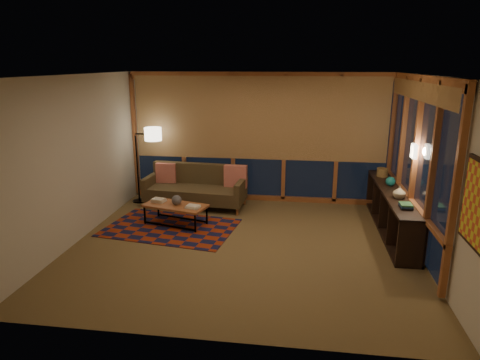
# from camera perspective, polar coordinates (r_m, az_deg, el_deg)

# --- Properties ---
(floor) EXTENTS (5.50, 5.00, 0.01)m
(floor) POSITION_cam_1_polar(r_m,az_deg,el_deg) (7.05, 0.39, -8.71)
(floor) COLOR brown
(floor) RESTS_ON ground
(ceiling) EXTENTS (5.50, 5.00, 0.01)m
(ceiling) POSITION_cam_1_polar(r_m,az_deg,el_deg) (6.44, 0.44, 13.81)
(ceiling) COLOR beige
(ceiling) RESTS_ON walls
(walls) EXTENTS (5.51, 5.01, 2.70)m
(walls) POSITION_cam_1_polar(r_m,az_deg,el_deg) (6.61, 0.42, 2.03)
(walls) COLOR beige
(walls) RESTS_ON floor
(window_wall_back) EXTENTS (5.30, 0.16, 2.60)m
(window_wall_back) POSITION_cam_1_polar(r_m,az_deg,el_deg) (8.98, 2.48, 5.58)
(window_wall_back) COLOR #A55C34
(window_wall_back) RESTS_ON walls
(window_wall_right) EXTENTS (0.16, 3.70, 2.60)m
(window_wall_right) POSITION_cam_1_polar(r_m,az_deg,el_deg) (7.37, 22.21, 2.28)
(window_wall_right) COLOR #A55C34
(window_wall_right) RESTS_ON walls
(wall_art) EXTENTS (0.06, 0.74, 0.94)m
(wall_art) POSITION_cam_1_polar(r_m,az_deg,el_deg) (5.10, 29.06, -2.87)
(wall_art) COLOR #CC4524
(wall_art) RESTS_ON walls
(wall_sconce) EXTENTS (0.12, 0.18, 0.22)m
(wall_sconce) POSITION_cam_1_polar(r_m,az_deg,el_deg) (7.18, 22.19, 3.58)
(wall_sconce) COLOR white
(wall_sconce) RESTS_ON walls
(sofa) EXTENTS (2.09, 0.98, 0.83)m
(sofa) POSITION_cam_1_polar(r_m,az_deg,el_deg) (8.81, -6.00, -0.93)
(sofa) COLOR brown
(sofa) RESTS_ON floor
(pillow_left) EXTENTS (0.42, 0.16, 0.42)m
(pillow_left) POSITION_cam_1_polar(r_m,az_deg,el_deg) (9.17, -9.83, 0.92)
(pillow_left) COLOR red
(pillow_left) RESTS_ON sofa
(pillow_right) EXTENTS (0.47, 0.17, 0.46)m
(pillow_right) POSITION_cam_1_polar(r_m,az_deg,el_deg) (8.74, -0.61, 0.59)
(pillow_right) COLOR red
(pillow_right) RESTS_ON sofa
(area_rug) EXTENTS (2.45, 1.81, 0.01)m
(area_rug) POSITION_cam_1_polar(r_m,az_deg,el_deg) (7.85, -9.26, -6.28)
(area_rug) COLOR maroon
(area_rug) RESTS_ON floor
(coffee_table) EXTENTS (1.24, 0.80, 0.38)m
(coffee_table) POSITION_cam_1_polar(r_m,az_deg,el_deg) (7.94, -8.55, -4.58)
(coffee_table) COLOR #A55C34
(coffee_table) RESTS_ON floor
(book_stack_a) EXTENTS (0.25, 0.22, 0.06)m
(book_stack_a) POSITION_cam_1_polar(r_m,az_deg,el_deg) (8.07, -10.79, -2.67)
(book_stack_a) COLOR beige
(book_stack_a) RESTS_ON coffee_table
(book_stack_b) EXTENTS (0.27, 0.23, 0.05)m
(book_stack_b) POSITION_cam_1_polar(r_m,az_deg,el_deg) (7.66, -6.28, -3.54)
(book_stack_b) COLOR beige
(book_stack_b) RESTS_ON coffee_table
(ceramic_pot) EXTENTS (0.21, 0.21, 0.18)m
(ceramic_pot) POSITION_cam_1_polar(r_m,az_deg,el_deg) (7.85, -8.45, -2.64)
(ceramic_pot) COLOR #323232
(ceramic_pot) RESTS_ON coffee_table
(floor_lamp) EXTENTS (0.57, 0.41, 1.60)m
(floor_lamp) POSITION_cam_1_polar(r_m,az_deg,el_deg) (9.23, -13.55, 1.96)
(floor_lamp) COLOR black
(floor_lamp) RESTS_ON floor
(bookshelf) EXTENTS (0.40, 2.96, 0.74)m
(bookshelf) POSITION_cam_1_polar(r_m,az_deg,el_deg) (7.96, 19.51, -3.89)
(bookshelf) COLOR black
(bookshelf) RESTS_ON floor
(basket) EXTENTS (0.22, 0.22, 0.16)m
(basket) POSITION_cam_1_polar(r_m,az_deg,el_deg) (8.75, 18.45, 0.98)
(basket) COLOR olive
(basket) RESTS_ON bookshelf
(teal_bowl) EXTENTS (0.20, 0.20, 0.17)m
(teal_bowl) POSITION_cam_1_polar(r_m,az_deg,el_deg) (8.09, 19.42, -0.19)
(teal_bowl) COLOR #136261
(teal_bowl) RESTS_ON bookshelf
(vase) EXTENTS (0.21, 0.21, 0.21)m
(vase) POSITION_cam_1_polar(r_m,az_deg,el_deg) (7.41, 20.47, -1.52)
(vase) COLOR tan
(vase) RESTS_ON bookshelf
(shelf_book_stack) EXTENTS (0.20, 0.25, 0.07)m
(shelf_book_stack) POSITION_cam_1_polar(r_m,az_deg,el_deg) (6.98, 21.24, -3.25)
(shelf_book_stack) COLOR beige
(shelf_book_stack) RESTS_ON bookshelf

